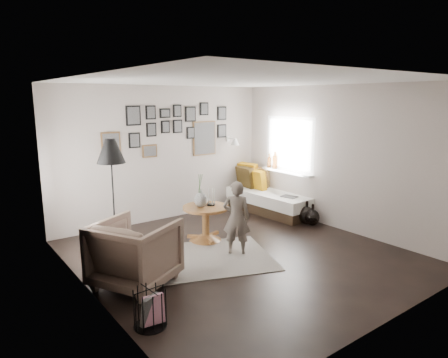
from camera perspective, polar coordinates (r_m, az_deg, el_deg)
ground at (r=6.23m, az=2.42°, el=-10.75°), size 4.80×4.80×0.00m
wall_back at (r=7.85m, az=-8.64°, el=3.58°), size 4.50×0.00×4.50m
wall_front at (r=4.33m, az=23.08°, el=-3.54°), size 4.50×0.00×4.50m
wall_left at (r=4.80m, az=-18.77°, el=-1.83°), size 0.00×4.80×4.80m
wall_right at (r=7.48m, az=16.02°, el=2.88°), size 0.00×4.80×4.80m
ceiling at (r=5.78m, az=2.65°, el=13.87°), size 4.80×4.80×0.00m
door_left at (r=5.99m, az=-22.09°, el=-1.99°), size 0.00×2.14×2.14m
window_right at (r=8.35m, az=8.26°, el=1.50°), size 0.15×1.32×1.30m
gallery_wall at (r=7.93m, az=-6.83°, el=6.92°), size 2.74×0.03×1.08m
wall_sconce at (r=8.46m, az=1.53°, el=5.36°), size 0.18×0.36×0.16m
rug at (r=6.08m, az=-3.38°, el=-11.30°), size 2.48×2.11×0.01m
pedestal_table at (r=6.72m, az=-2.62°, el=-6.57°), size 0.76×0.76×0.60m
vase at (r=6.56m, az=-3.33°, el=-2.58°), size 0.22×0.22×0.55m
candles at (r=6.65m, az=-1.87°, el=-2.63°), size 0.13×0.13×0.28m
daybed at (r=8.51m, az=6.31°, el=-2.67°), size 0.95×2.04×0.96m
magazine_on_daybed at (r=8.01m, az=9.29°, el=-2.49°), size 0.28×0.34×0.02m
armchair at (r=5.27m, az=-12.56°, el=-10.26°), size 1.26×1.25×0.86m
armchair_cushion at (r=5.31m, az=-12.51°, el=-9.50°), size 0.52×0.53×0.18m
floor_lamp at (r=6.04m, az=-15.85°, el=3.24°), size 0.42×0.42×1.78m
magazine_basket at (r=4.44m, az=-10.51°, el=-17.69°), size 0.35×0.35×0.41m
demijohn_large at (r=7.78m, az=11.70°, el=-5.09°), size 0.30×0.30×0.45m
demijohn_small at (r=7.73m, az=12.52°, el=-5.37°), size 0.27×0.27×0.41m
child at (r=6.09m, az=1.78°, el=-5.57°), size 0.49×0.48×1.14m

